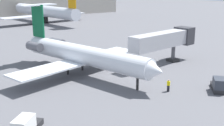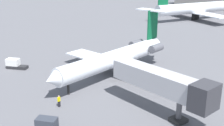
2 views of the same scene
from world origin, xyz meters
The scene contains 6 objects.
ground_plane centered at (0.00, 0.00, -0.05)m, with size 400.00×400.00×0.10m, color #5B5B60.
regional_jet centered at (-1.32, 4.23, 3.30)m, with size 24.14×28.91×10.52m.
jet_bridge centered at (14.38, 0.65, 4.42)m, with size 15.41×4.68×6.11m.
ground_crew_marshaller centered at (4.26, -9.65, 0.86)m, with size 0.44×0.48×1.69m.
baggage_tug_lead centered at (9.87, -13.41, 0.84)m, with size 3.89×3.74×1.90m.
parked_airliner_west_mid centered at (19.46, 66.91, 4.28)m, with size 33.62×39.63×13.37m.
Camera 1 is at (-23.09, -34.76, 13.92)m, focal length 46.24 mm.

